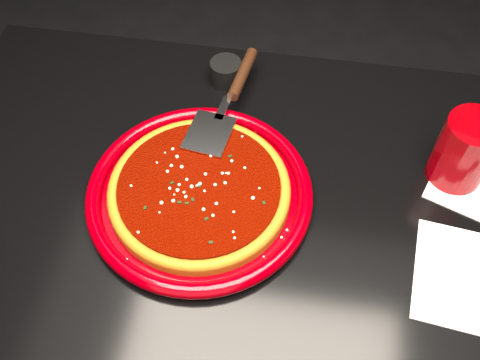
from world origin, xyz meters
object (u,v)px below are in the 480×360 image
object	(u,v)px
plate	(200,193)
ramekin	(226,72)
pizza_server	(228,100)
cup	(464,151)
table	(262,319)

from	to	relation	value
plate	ramekin	distance (m)	0.27
plate	pizza_server	distance (m)	0.18
plate	ramekin	size ratio (longest dim) A/B	6.17
pizza_server	cup	bearing A→B (deg)	-1.66
plate	cup	xyz separation A→B (m)	(0.40, 0.11, 0.05)
ramekin	cup	bearing A→B (deg)	-21.38
pizza_server	cup	distance (m)	0.39
table	ramekin	bearing A→B (deg)	111.58
cup	ramekin	world-z (taller)	cup
cup	pizza_server	bearing A→B (deg)	170.18
table	plate	world-z (taller)	plate
pizza_server	ramekin	world-z (taller)	pizza_server
table	cup	bearing A→B (deg)	27.48
table	pizza_server	size ratio (longest dim) A/B	4.02
pizza_server	ramekin	distance (m)	0.10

